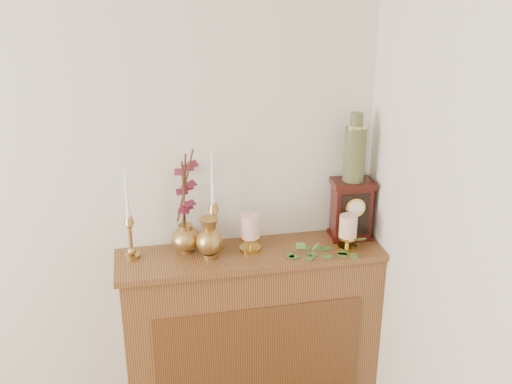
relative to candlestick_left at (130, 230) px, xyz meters
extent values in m
cube|color=brown|center=(0.54, -0.04, -0.62)|extent=(1.20, 0.30, 0.90)
cube|color=brown|center=(0.54, -0.19, -0.66)|extent=(0.96, 0.01, 0.63)
cube|color=brown|center=(0.54, -0.04, -0.15)|extent=(1.24, 0.34, 0.03)
cylinder|color=#B58B48|center=(0.00, 0.00, -0.13)|extent=(0.07, 0.07, 0.02)
sphere|color=#B58B48|center=(0.00, 0.00, -0.10)|extent=(0.04, 0.04, 0.04)
cylinder|color=#B58B48|center=(0.00, 0.00, -0.04)|extent=(0.02, 0.02, 0.12)
sphere|color=#B58B48|center=(0.00, 0.00, 0.02)|extent=(0.03, 0.03, 0.03)
cone|color=#B58B48|center=(0.00, 0.00, 0.05)|extent=(0.05, 0.05, 0.03)
cone|color=white|center=(0.00, 0.00, 0.17)|extent=(0.02, 0.02, 0.22)
cylinder|color=#B58B48|center=(0.37, 0.01, -0.13)|extent=(0.08, 0.08, 0.02)
sphere|color=#B58B48|center=(0.37, 0.01, -0.10)|extent=(0.04, 0.04, 0.04)
cylinder|color=#B58B48|center=(0.37, 0.01, -0.03)|extent=(0.02, 0.02, 0.14)
sphere|color=#B58B48|center=(0.37, 0.01, 0.04)|extent=(0.04, 0.04, 0.04)
cone|color=#B58B48|center=(0.37, 0.01, 0.07)|extent=(0.05, 0.05, 0.04)
cone|color=white|center=(0.37, 0.01, 0.21)|extent=(0.02, 0.02, 0.24)
cylinder|color=#B58B48|center=(0.34, -0.07, -0.13)|extent=(0.06, 0.06, 0.02)
sphere|color=#B58B48|center=(0.34, -0.07, -0.05)|extent=(0.12, 0.12, 0.12)
cone|color=#B58B48|center=(0.34, -0.07, 0.03)|extent=(0.09, 0.09, 0.06)
cylinder|color=#B58B48|center=(0.25, 0.02, -0.13)|extent=(0.06, 0.06, 0.01)
ellipsoid|color=#B58B48|center=(0.25, 0.02, -0.07)|extent=(0.13, 0.13, 0.12)
cylinder|color=#B58B48|center=(0.25, 0.02, -0.02)|extent=(0.07, 0.07, 0.02)
cylinder|color=#472819|center=(0.24, 0.03, 0.15)|extent=(0.02, 0.09, 0.32)
cylinder|color=#472819|center=(0.25, 0.03, 0.16)|extent=(0.03, 0.07, 0.35)
cylinder|color=#472819|center=(0.25, 0.02, 0.18)|extent=(0.08, 0.10, 0.37)
cylinder|color=gold|center=(0.53, -0.03, -0.13)|extent=(0.10, 0.10, 0.02)
cylinder|color=gold|center=(0.53, -0.03, -0.10)|extent=(0.02, 0.02, 0.04)
cylinder|color=gold|center=(0.53, -0.03, -0.07)|extent=(0.09, 0.09, 0.01)
cylinder|color=#F3E5BE|center=(0.53, -0.03, -0.01)|extent=(0.09, 0.09, 0.11)
cylinder|color=#472819|center=(0.53, -0.03, 0.05)|extent=(0.00, 0.00, 0.01)
cylinder|color=gold|center=(0.97, -0.11, -0.13)|extent=(0.09, 0.09, 0.02)
cylinder|color=gold|center=(0.97, -0.11, -0.10)|extent=(0.02, 0.02, 0.04)
cylinder|color=gold|center=(0.97, -0.11, -0.08)|extent=(0.09, 0.09, 0.01)
cylinder|color=#F3E5BE|center=(0.97, -0.11, -0.02)|extent=(0.08, 0.08, 0.10)
cylinder|color=#472819|center=(0.97, -0.11, 0.03)|extent=(0.00, 0.00, 0.01)
cube|color=#3B6627|center=(0.88, -0.18, -0.13)|extent=(0.05, 0.04, 0.00)
cube|color=#3B6627|center=(0.89, -0.06, -0.13)|extent=(0.05, 0.04, 0.00)
cube|color=#3B6627|center=(0.81, -0.07, -0.13)|extent=(0.06, 0.05, 0.00)
cube|color=#3B6627|center=(0.97, -0.17, -0.13)|extent=(0.06, 0.05, 0.00)
cube|color=#3B6627|center=(0.87, -0.16, -0.13)|extent=(0.06, 0.05, 0.00)
cube|color=#3B6627|center=(0.96, -0.20, -0.13)|extent=(0.05, 0.06, 0.00)
cube|color=#3B6627|center=(0.75, -0.17, -0.13)|extent=(0.04, 0.05, 0.00)
cube|color=#3B6627|center=(1.00, -0.16, -0.13)|extent=(0.06, 0.05, 0.00)
cube|color=#3B6627|center=(0.78, -0.19, -0.13)|extent=(0.05, 0.06, 0.00)
cube|color=#3B6627|center=(0.94, -0.15, -0.13)|extent=(0.06, 0.05, 0.00)
cube|color=#3B6627|center=(0.92, -0.11, -0.13)|extent=(0.04, 0.04, 0.00)
cube|color=#3B6627|center=(0.90, -0.09, -0.13)|extent=(0.06, 0.05, 0.00)
cube|color=#3B6627|center=(0.97, -0.10, -0.13)|extent=(0.05, 0.06, 0.00)
cube|color=#3B6627|center=(0.75, -0.12, -0.09)|extent=(0.05, 0.05, 0.02)
cube|color=#3B6627|center=(0.80, -0.17, -0.07)|extent=(0.04, 0.05, 0.02)
cube|color=#3B6627|center=(1.03, -0.13, -0.08)|extent=(0.04, 0.05, 0.02)
cube|color=#380E0B|center=(1.03, 0.01, -0.13)|extent=(0.20, 0.15, 0.02)
cube|color=#380E0B|center=(1.03, 0.01, 0.00)|extent=(0.18, 0.13, 0.25)
cube|color=#380E0B|center=(1.03, 0.01, 0.14)|extent=(0.20, 0.15, 0.03)
cube|color=black|center=(1.02, -0.05, 0.00)|extent=(0.14, 0.02, 0.20)
cylinder|color=gold|center=(1.02, -0.05, 0.04)|extent=(0.09, 0.02, 0.09)
cylinder|color=silver|center=(1.02, -0.05, 0.04)|extent=(0.07, 0.01, 0.07)
sphere|color=gold|center=(1.02, -0.04, -0.06)|extent=(0.03, 0.03, 0.03)
cylinder|color=#1B372C|center=(1.03, 0.01, 0.28)|extent=(0.10, 0.10, 0.25)
cylinder|color=#1B372C|center=(1.03, 0.01, 0.43)|extent=(0.06, 0.06, 0.08)
cylinder|color=tan|center=(1.03, 0.01, 0.41)|extent=(0.07, 0.07, 0.02)
camera|label=1|loc=(0.06, -2.44, 1.12)|focal=42.00mm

